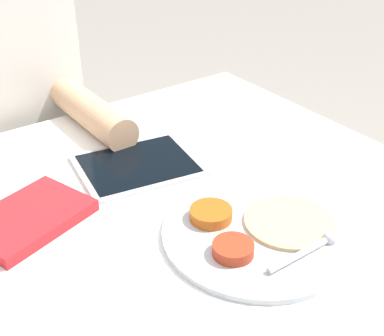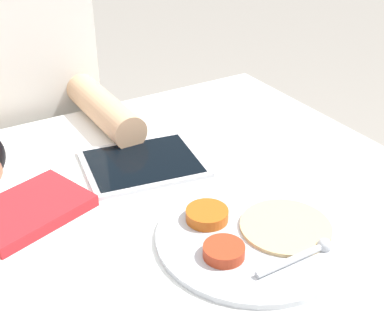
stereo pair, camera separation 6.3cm
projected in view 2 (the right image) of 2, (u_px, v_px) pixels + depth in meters
thali_tray at (252, 235)px, 0.81m from camera, size 0.30×0.30×0.03m
red_notebook at (29, 211)px, 0.86m from camera, size 0.21×0.18×0.02m
tablet_device at (143, 163)px, 1.00m from camera, size 0.24×0.21×0.01m
person_diner at (24, 166)px, 1.35m from camera, size 0.38×0.48×1.22m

